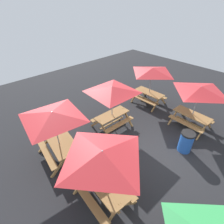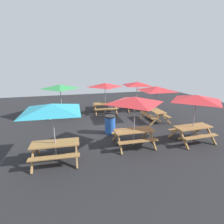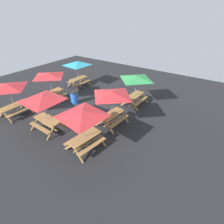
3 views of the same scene
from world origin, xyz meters
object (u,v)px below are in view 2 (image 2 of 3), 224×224
picnic_table_3 (60,89)px  trash_bin_blue (110,124)px  picnic_table_2 (52,112)px  picnic_table_1 (105,87)px  picnic_table_0 (156,91)px  picnic_table_5 (137,86)px  picnic_table_4 (196,102)px  picnic_table_6 (135,104)px

picnic_table_3 → trash_bin_blue: 4.90m
picnic_table_2 → picnic_table_3: (0.30, 6.13, 0.00)m
picnic_table_2 → picnic_table_1: bearing=64.4°
picnic_table_0 → picnic_table_2: (-6.20, -3.37, 0.00)m
picnic_table_3 → picnic_table_5: size_ratio=0.83×
picnic_table_3 → picnic_table_1: bearing=2.7°
picnic_table_0 → picnic_table_2: size_ratio=1.00×
picnic_table_0 → picnic_table_1: (-2.67, 2.86, 0.00)m
picnic_table_2 → picnic_table_4: (6.36, 0.06, 0.00)m
picnic_table_5 → trash_bin_blue: (-3.38, -4.15, -1.49)m
picnic_table_4 → picnic_table_5: 6.27m
picnic_table_4 → picnic_table_5: size_ratio=0.83×
picnic_table_3 → picnic_table_6: same height
picnic_table_1 → picnic_table_4: 6.79m
trash_bin_blue → picnic_table_3: bearing=122.3°
picnic_table_2 → picnic_table_4: bearing=4.5°
picnic_table_0 → picnic_table_3: (-5.90, 2.76, 0.00)m
picnic_table_1 → picnic_table_5: 2.65m
trash_bin_blue → picnic_table_0: bearing=19.2°
picnic_table_1 → picnic_table_0: bearing=-42.9°
picnic_table_2 → trash_bin_blue: bearing=42.0°
picnic_table_0 → picnic_table_5: 2.96m
picnic_table_4 → picnic_table_6: bearing=172.2°
picnic_table_1 → picnic_table_3: 3.23m
picnic_table_0 → picnic_table_6: (-2.77, -2.96, 0.00)m
picnic_table_2 → picnic_table_6: bearing=10.7°
picnic_table_4 → trash_bin_blue: (-3.57, 2.12, -1.49)m
picnic_table_3 → picnic_table_5: (5.88, 0.20, 0.00)m
picnic_table_0 → trash_bin_blue: bearing=110.8°
picnic_table_2 → picnic_table_5: same height
picnic_table_0 → picnic_table_4: same height
picnic_table_0 → picnic_table_6: size_ratio=1.21×
picnic_table_0 → picnic_table_3: 6.52m
picnic_table_3 → picnic_table_4: bearing=-44.1°
picnic_table_0 → picnic_table_5: same height
picnic_table_6 → picnic_table_3: bearing=120.8°
picnic_table_1 → picnic_table_3: bearing=-174.2°
picnic_table_0 → picnic_table_3: bearing=66.5°
picnic_table_1 → trash_bin_blue: 4.37m
picnic_table_5 → picnic_table_1: bearing=-170.0°
picnic_table_5 → picnic_table_4: bearing=-80.4°
picnic_table_6 → trash_bin_blue: 2.41m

